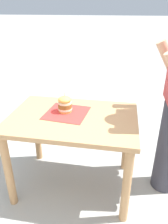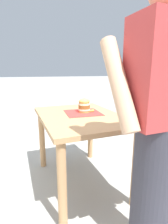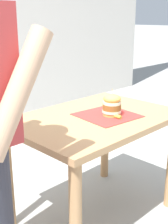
% 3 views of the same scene
% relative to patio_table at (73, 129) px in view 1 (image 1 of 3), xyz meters
% --- Properties ---
extents(ground_plane, '(80.00, 80.00, 0.00)m').
position_rel_patio_table_xyz_m(ground_plane, '(0.00, 0.00, -0.63)').
color(ground_plane, '#9E9E99').
extents(patio_table, '(0.78, 1.11, 0.77)m').
position_rel_patio_table_xyz_m(patio_table, '(0.00, 0.00, 0.00)').
color(patio_table, tan).
rests_on(patio_table, ground).
extents(serving_paper, '(0.40, 0.40, 0.00)m').
position_rel_patio_table_xyz_m(serving_paper, '(-0.05, -0.07, 0.13)').
color(serving_paper, red).
rests_on(serving_paper, patio_table).
extents(sandwich, '(0.13, 0.13, 0.18)m').
position_rel_patio_table_xyz_m(sandwich, '(-0.08, -0.09, 0.21)').
color(sandwich, gold).
rests_on(sandwich, serving_paper).
extents(pickle_spear, '(0.07, 0.02, 0.02)m').
position_rel_patio_table_xyz_m(pickle_spear, '(-0.14, -0.06, 0.15)').
color(pickle_spear, '#8EA83D').
rests_on(pickle_spear, serving_paper).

